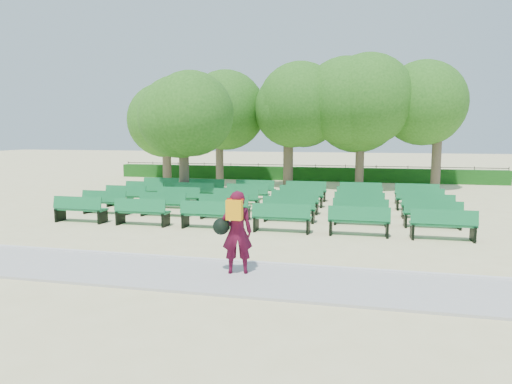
% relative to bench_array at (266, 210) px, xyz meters
% --- Properties ---
extents(ground, '(120.00, 120.00, 0.00)m').
position_rel_bench_array_xyz_m(ground, '(-0.31, -1.16, -0.10)').
color(ground, beige).
extents(paving, '(30.00, 2.20, 0.06)m').
position_rel_bench_array_xyz_m(paving, '(-0.31, -8.56, -0.07)').
color(paving, '#A8A8A4').
rests_on(paving, ground).
extents(curb, '(30.00, 0.12, 0.10)m').
position_rel_bench_array_xyz_m(curb, '(-0.31, -7.41, -0.05)').
color(curb, silver).
rests_on(curb, ground).
extents(hedge, '(26.00, 0.70, 0.90)m').
position_rel_bench_array_xyz_m(hedge, '(-0.31, 12.84, 0.35)').
color(hedge, '#154C14').
rests_on(hedge, ground).
extents(fence, '(26.00, 0.10, 1.02)m').
position_rel_bench_array_xyz_m(fence, '(-0.31, 13.24, -0.10)').
color(fence, black).
rests_on(fence, ground).
extents(tree_line, '(21.80, 6.80, 7.04)m').
position_rel_bench_array_xyz_m(tree_line, '(-0.31, 8.84, -0.10)').
color(tree_line, '#2B651B').
rests_on(tree_line, ground).
extents(bench_array, '(1.90, 0.65, 1.19)m').
position_rel_bench_array_xyz_m(bench_array, '(0.00, 0.00, 0.00)').
color(bench_array, '#126B37').
rests_on(bench_array, ground).
extents(tree_among, '(4.65, 4.65, 6.25)m').
position_rel_bench_array_xyz_m(tree_among, '(-4.39, 2.16, 4.04)').
color(tree_among, brown).
rests_on(tree_among, ground).
extents(person, '(0.93, 0.62, 1.87)m').
position_rel_bench_array_xyz_m(person, '(1.00, -8.27, 0.93)').
color(person, '#45091F').
rests_on(person, ground).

